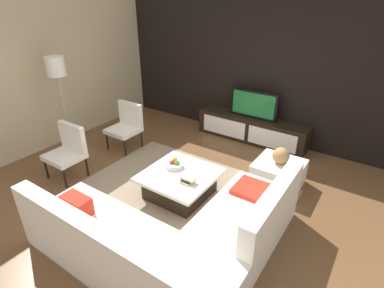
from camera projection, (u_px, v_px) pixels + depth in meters
The scene contains 15 objects.
ground_plane at pixel (182, 200), 4.46m from camera, with size 14.00×14.00×0.00m, color brown.
feature_wall_back at pixel (263, 69), 5.81m from camera, with size 6.40×0.12×2.80m, color black.
side_wall_left at pixel (45, 72), 5.56m from camera, with size 0.12×5.20×2.80m, color #C6B28E.
area_rug at pixel (176, 198), 4.51m from camera, with size 3.03×2.44×0.01m, color gray.
media_console at pixel (251, 129), 6.11m from camera, with size 2.22×0.45×0.50m.
television at pixel (254, 104), 5.87m from camera, with size 0.95×0.06×0.55m.
sectional_couch at pixel (173, 238), 3.41m from camera, with size 2.53×2.34×0.83m.
coffee_table at pixel (180, 184), 4.49m from camera, with size 1.00×1.01×0.38m.
accent_chair_near at pixel (68, 148), 4.87m from camera, with size 0.56×0.50×0.87m.
floor_lamp at pixel (57, 73), 5.13m from camera, with size 0.31×0.31×1.77m.
ottoman at pixel (278, 174), 4.73m from camera, with size 0.70×0.70×0.40m, color white.
fruit_bowl at pixel (174, 164), 4.55m from camera, with size 0.28×0.28×0.13m.
accent_chair_far at pixel (127, 123), 5.77m from camera, with size 0.55×0.52×0.87m.
decorative_ball at pixel (281, 156), 4.58m from camera, with size 0.25×0.25×0.25m, color #AD8451.
book_stack at pixel (187, 180), 4.19m from camera, with size 0.22×0.15×0.08m.
Camera 1 is at (2.14, -2.89, 2.78)m, focal length 28.49 mm.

